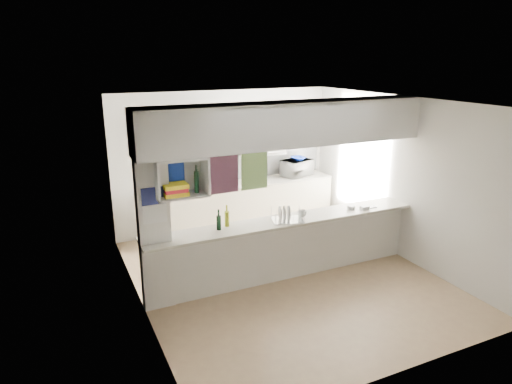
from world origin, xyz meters
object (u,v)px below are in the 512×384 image
microwave (297,168)px  wine_bottles (223,220)px  dish_rack (287,215)px  bowl (298,158)px

microwave → wine_bottles: bearing=24.3°
dish_rack → wine_bottles: 0.94m
microwave → dish_rack: size_ratio=1.14×
microwave → dish_rack: microwave is taller
microwave → wine_bottles: 3.11m
bowl → wine_bottles: size_ratio=0.89×
dish_rack → microwave: bearing=73.5°
dish_rack → wine_bottles: (-0.94, 0.12, 0.02)m
bowl → dish_rack: bearing=-123.3°
bowl → dish_rack: size_ratio=0.53×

